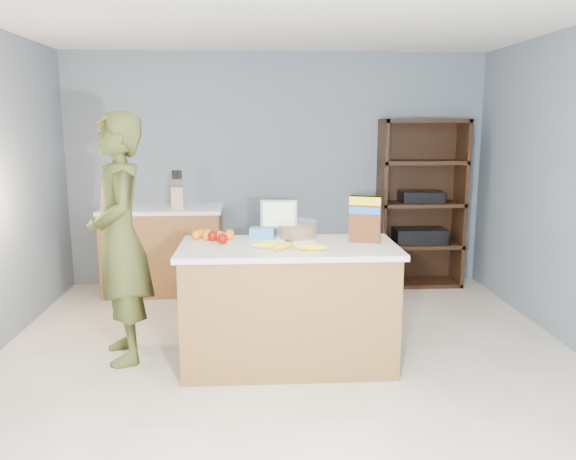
{
  "coord_description": "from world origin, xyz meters",
  "views": [
    {
      "loc": [
        -0.23,
        -3.61,
        1.76
      ],
      "look_at": [
        0.0,
        0.35,
        1.0
      ],
      "focal_mm": 35.0,
      "sensor_mm": 36.0,
      "label": 1
    }
  ],
  "objects": [
    {
      "name": "tv",
      "position": [
        -0.06,
        0.62,
        1.06
      ],
      "size": [
        0.28,
        0.12,
        0.28
      ],
      "color": "silver",
      "rests_on": "counter_peninsula"
    },
    {
      "name": "oranges",
      "position": [
        -0.55,
        0.53,
        0.93
      ],
      "size": [
        0.32,
        0.19,
        0.07
      ],
      "color": "orange",
      "rests_on": "counter_peninsula"
    },
    {
      "name": "back_cabinet",
      "position": [
        -1.2,
        2.2,
        0.45
      ],
      "size": [
        1.24,
        0.62,
        0.9
      ],
      "color": "brown",
      "rests_on": "ground"
    },
    {
      "name": "person",
      "position": [
        -1.23,
        0.48,
        0.92
      ],
      "size": [
        0.64,
        0.78,
        1.84
      ],
      "primitive_type": "imported",
      "rotation": [
        0.0,
        0.0,
        -1.22
      ],
      "color": "#40461C",
      "rests_on": "ground"
    },
    {
      "name": "floor",
      "position": [
        0.0,
        0.0,
        0.0
      ],
      "size": [
        4.5,
        5.0,
        0.02
      ],
      "primitive_type": "cube",
      "color": "beige",
      "rests_on": "ground"
    },
    {
      "name": "counter_peninsula",
      "position": [
        0.0,
        0.3,
        0.42
      ],
      "size": [
        1.56,
        0.76,
        0.9
      ],
      "color": "brown",
      "rests_on": "ground"
    },
    {
      "name": "walls",
      "position": [
        0.0,
        0.0,
        1.65
      ],
      "size": [
        4.52,
        5.02,
        2.51
      ],
      "color": "slate",
      "rests_on": "ground"
    },
    {
      "name": "bananas",
      "position": [
        0.02,
        0.15,
        0.92
      ],
      "size": [
        0.52,
        0.2,
        0.05
      ],
      "color": "yellow",
      "rests_on": "counter_peninsula"
    },
    {
      "name": "knife_block",
      "position": [
        -1.03,
        2.11,
        1.02
      ],
      "size": [
        0.12,
        0.1,
        0.31
      ],
      "color": "tan",
      "rests_on": "back_cabinet"
    },
    {
      "name": "cereal_box",
      "position": [
        0.56,
        0.37,
        1.1
      ],
      "size": [
        0.24,
        0.15,
        0.34
      ],
      "color": "#592B14",
      "rests_on": "counter_peninsula"
    },
    {
      "name": "salad_bowl",
      "position": [
        0.08,
        0.56,
        0.96
      ],
      "size": [
        0.3,
        0.3,
        0.13
      ],
      "color": "#267219",
      "rests_on": "counter_peninsula"
    },
    {
      "name": "shelving_unit",
      "position": [
        1.55,
        2.35,
        0.86
      ],
      "size": [
        0.9,
        0.4,
        1.8
      ],
      "color": "black",
      "rests_on": "ground"
    },
    {
      "name": "apples",
      "position": [
        -0.51,
        0.42,
        0.94
      ],
      "size": [
        0.15,
        0.18,
        0.07
      ],
      "color": "#8F0702",
      "rests_on": "counter_peninsula"
    },
    {
      "name": "envelopes",
      "position": [
        0.01,
        0.43,
        0.9
      ],
      "size": [
        0.39,
        0.17,
        0.0
      ],
      "color": "white",
      "rests_on": "counter_peninsula"
    },
    {
      "name": "blue_carton",
      "position": [
        -0.19,
        0.55,
        0.94
      ],
      "size": [
        0.19,
        0.13,
        0.08
      ],
      "primitive_type": "cube",
      "rotation": [
        0.0,
        0.0,
        -0.08
      ],
      "color": "blue",
      "rests_on": "counter_peninsula"
    }
  ]
}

